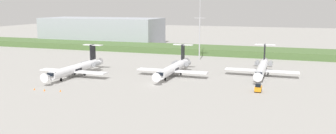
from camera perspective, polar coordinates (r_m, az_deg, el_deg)
The scene contains 11 objects.
ground_plane at distance 128.36m, azimuth 2.54°, elevation -0.02°, with size 500.00×500.00×0.00m, color #9E9B96.
grass_berm at distance 166.42m, azimuth 6.42°, elevation 2.74°, with size 320.00×20.00×2.88m, color #4C6B38.
regional_jet_nearest at distance 115.52m, azimuth -14.64°, elevation -0.19°, with size 22.81×31.00×9.00m.
regional_jet_second at distance 112.49m, azimuth 0.90°, elevation -0.13°, with size 22.81×31.00×9.00m.
regional_jet_third at distance 116.81m, azimuth 14.93°, elevation -0.09°, with size 22.81×31.00×9.00m.
antenna_mast at distance 143.52m, azimuth 5.13°, elevation 5.38°, with size 4.40×0.50×26.25m.
distant_hangar at distance 210.75m, azimuth -10.65°, elevation 5.79°, with size 69.48×27.09×14.79m, color #9EA3AD.
baggage_tug at distance 94.90m, azimuth 14.37°, elevation -3.31°, with size 1.72×3.20×2.30m.
safety_cone_front_marker at distance 100.58m, azimuth -20.78°, elevation -3.34°, with size 0.44×0.44×0.55m, color orange.
safety_cone_mid_marker at distance 98.51m, azimuth -19.35°, elevation -3.52°, with size 0.44×0.44×0.55m, color orange.
safety_cone_rear_marker at distance 96.48m, azimuth -17.01°, elevation -3.67°, with size 0.44×0.44×0.55m, color orange.
Camera 1 is at (35.38, -91.33, 22.43)m, focal length 37.73 mm.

